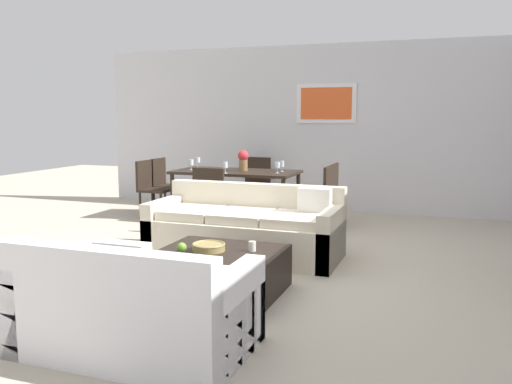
{
  "coord_description": "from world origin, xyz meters",
  "views": [
    {
      "loc": [
        1.99,
        -5.12,
        1.56
      ],
      "look_at": [
        0.08,
        0.2,
        0.75
      ],
      "focal_mm": 37.46,
      "sensor_mm": 36.0,
      "label": 1
    }
  ],
  "objects_px": {
    "dining_chair_right_far": "(326,189)",
    "wine_glass_foot": "(225,165)",
    "dining_chair_head": "(255,181)",
    "wine_glass_right_far": "(282,164)",
    "loveseat_white": "(135,308)",
    "wine_glass_head": "(245,161)",
    "dining_chair_foot": "(212,195)",
    "wine_glass_left_far": "(198,160)",
    "sofa_beige": "(246,230)",
    "dining_chair_right_near": "(320,193)",
    "centerpiece_vase": "(243,159)",
    "wine_glass_right_near": "(277,165)",
    "dining_table": "(236,175)",
    "wine_glass_left_near": "(191,163)",
    "dining_chair_left_near": "(151,185)",
    "coffee_table": "(219,273)",
    "decorative_bowl": "(209,247)",
    "dining_chair_left_far": "(164,182)",
    "candle_jar": "(252,246)",
    "apple_on_coffee_table": "(182,247)"
  },
  "relations": [
    {
      "from": "coffee_table",
      "to": "wine_glass_right_far",
      "type": "xyz_separation_m",
      "value": [
        -0.42,
        3.25,
        0.67
      ]
    },
    {
      "from": "dining_chair_left_far",
      "to": "dining_table",
      "type": "bearing_deg",
      "value": -8.74
    },
    {
      "from": "apple_on_coffee_table",
      "to": "dining_chair_left_near",
      "type": "bearing_deg",
      "value": 124.76
    },
    {
      "from": "dining_chair_foot",
      "to": "dining_table",
      "type": "bearing_deg",
      "value": 90.0
    },
    {
      "from": "loveseat_white",
      "to": "wine_glass_head",
      "type": "bearing_deg",
      "value": 102.3
    },
    {
      "from": "sofa_beige",
      "to": "dining_chair_right_near",
      "type": "xyz_separation_m",
      "value": [
        0.45,
        1.65,
        0.21
      ]
    },
    {
      "from": "dining_chair_left_far",
      "to": "wine_glass_left_far",
      "type": "relative_size",
      "value": 5.11
    },
    {
      "from": "dining_chair_foot",
      "to": "decorative_bowl",
      "type": "bearing_deg",
      "value": -66.26
    },
    {
      "from": "candle_jar",
      "to": "wine_glass_foot",
      "type": "height_order",
      "value": "wine_glass_foot"
    },
    {
      "from": "wine_glass_left_near",
      "to": "wine_glass_foot",
      "type": "bearing_deg",
      "value": -22.37
    },
    {
      "from": "dining_chair_left_far",
      "to": "wine_glass_right_near",
      "type": "distance_m",
      "value": 2.06
    },
    {
      "from": "coffee_table",
      "to": "wine_glass_foot",
      "type": "height_order",
      "value": "wine_glass_foot"
    },
    {
      "from": "dining_chair_head",
      "to": "wine_glass_right_far",
      "type": "distance_m",
      "value": 1.07
    },
    {
      "from": "centerpiece_vase",
      "to": "wine_glass_right_far",
      "type": "bearing_deg",
      "value": 5.77
    },
    {
      "from": "dining_chair_left_near",
      "to": "dining_chair_right_far",
      "type": "xyz_separation_m",
      "value": [
        2.64,
        0.41,
        0.0
      ]
    },
    {
      "from": "wine_glass_left_near",
      "to": "centerpiece_vase",
      "type": "relative_size",
      "value": 0.52
    },
    {
      "from": "coffee_table",
      "to": "dining_chair_right_near",
      "type": "height_order",
      "value": "dining_chair_right_near"
    },
    {
      "from": "dining_chair_head",
      "to": "wine_glass_foot",
      "type": "xyz_separation_m",
      "value": [
        -0.0,
        -1.25,
        0.36
      ]
    },
    {
      "from": "dining_chair_right_far",
      "to": "wine_glass_foot",
      "type": "relative_size",
      "value": 5.32
    },
    {
      "from": "dining_chair_head",
      "to": "dining_chair_left_far",
      "type": "bearing_deg",
      "value": -153.63
    },
    {
      "from": "dining_chair_foot",
      "to": "centerpiece_vase",
      "type": "xyz_separation_m",
      "value": [
        0.1,
        0.91,
        0.41
      ]
    },
    {
      "from": "dining_chair_left_near",
      "to": "dining_chair_left_far",
      "type": "height_order",
      "value": "same"
    },
    {
      "from": "wine_glass_right_near",
      "to": "decorative_bowl",
      "type": "bearing_deg",
      "value": -83.89
    },
    {
      "from": "dining_chair_left_far",
      "to": "wine_glass_left_near",
      "type": "distance_m",
      "value": 0.8
    },
    {
      "from": "dining_table",
      "to": "wine_glass_left_far",
      "type": "relative_size",
      "value": 10.63
    },
    {
      "from": "decorative_bowl",
      "to": "wine_glass_right_far",
      "type": "bearing_deg",
      "value": 95.69
    },
    {
      "from": "wine_glass_left_near",
      "to": "dining_chair_foot",
      "type": "bearing_deg",
      "value": -47.71
    },
    {
      "from": "decorative_bowl",
      "to": "wine_glass_head",
      "type": "height_order",
      "value": "wine_glass_head"
    },
    {
      "from": "candle_jar",
      "to": "dining_chair_right_near",
      "type": "bearing_deg",
      "value": 90.95
    },
    {
      "from": "candle_jar",
      "to": "dining_chair_right_near",
      "type": "relative_size",
      "value": 0.1
    },
    {
      "from": "candle_jar",
      "to": "dining_chair_right_far",
      "type": "distance_m",
      "value": 3.22
    },
    {
      "from": "wine_glass_right_far",
      "to": "wine_glass_foot",
      "type": "relative_size",
      "value": 0.95
    },
    {
      "from": "dining_chair_foot",
      "to": "dining_chair_left_near",
      "type": "xyz_separation_m",
      "value": [
        -1.32,
        0.65,
        0.0
      ]
    },
    {
      "from": "dining_chair_right_far",
      "to": "wine_glass_right_far",
      "type": "xyz_separation_m",
      "value": [
        -0.64,
        -0.09,
        0.35
      ]
    },
    {
      "from": "dining_table",
      "to": "wine_glass_left_near",
      "type": "height_order",
      "value": "wine_glass_left_near"
    },
    {
      "from": "loveseat_white",
      "to": "dining_chair_left_near",
      "type": "distance_m",
      "value": 4.81
    },
    {
      "from": "loveseat_white",
      "to": "dining_chair_left_near",
      "type": "relative_size",
      "value": 1.7
    },
    {
      "from": "coffee_table",
      "to": "wine_glass_left_near",
      "type": "xyz_separation_m",
      "value": [
        -1.77,
        3.03,
        0.67
      ]
    },
    {
      "from": "candle_jar",
      "to": "dining_chair_left_near",
      "type": "bearing_deg",
      "value": 133.67
    },
    {
      "from": "dining_chair_foot",
      "to": "wine_glass_left_far",
      "type": "relative_size",
      "value": 5.11
    },
    {
      "from": "wine_glass_left_far",
      "to": "wine_glass_foot",
      "type": "relative_size",
      "value": 1.04
    },
    {
      "from": "sofa_beige",
      "to": "wine_glass_right_near",
      "type": "relative_size",
      "value": 13.28
    },
    {
      "from": "dining_table",
      "to": "centerpiece_vase",
      "type": "distance_m",
      "value": 0.26
    },
    {
      "from": "decorative_bowl",
      "to": "dining_chair_foot",
      "type": "xyz_separation_m",
      "value": [
        -1.0,
        2.28,
        0.09
      ]
    },
    {
      "from": "dining_chair_left_near",
      "to": "dining_table",
      "type": "bearing_deg",
      "value": 8.74
    },
    {
      "from": "wine_glass_right_near",
      "to": "dining_chair_right_near",
      "type": "bearing_deg",
      "value": -8.1
    },
    {
      "from": "dining_chair_left_near",
      "to": "loveseat_white",
      "type": "bearing_deg",
      "value": -60.54
    },
    {
      "from": "dining_chair_left_near",
      "to": "wine_glass_right_near",
      "type": "xyz_separation_m",
      "value": [
        2.0,
        0.09,
        0.36
      ]
    },
    {
      "from": "centerpiece_vase",
      "to": "decorative_bowl",
      "type": "bearing_deg",
      "value": -74.18
    },
    {
      "from": "loveseat_white",
      "to": "dining_table",
      "type": "relative_size",
      "value": 0.82
    }
  ]
}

